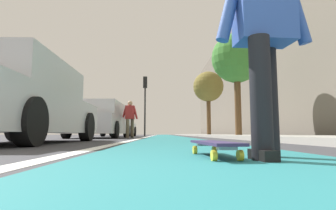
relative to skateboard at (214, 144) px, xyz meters
name	(u,v)px	position (x,y,z in m)	size (l,w,h in m)	color
ground_plane	(170,138)	(8.88, 0.06, -0.09)	(80.00, 80.00, 0.00)	#38383D
bike_lane_paint	(165,136)	(22.88, 0.06, -0.09)	(56.00, 1.90, 0.00)	#237075
lane_stripe_white	(151,136)	(18.88, 1.16, -0.09)	(52.00, 0.16, 0.01)	silver
sidewalk_curb	(216,135)	(16.88, -3.42, -0.03)	(52.00, 3.20, 0.12)	#9E9B93
building_facade	(240,78)	(20.88, -6.50, 4.89)	(40.00, 1.20, 9.97)	#696156
skateboard	(214,144)	(0.00, 0.00, 0.00)	(0.85, 0.26, 0.11)	yellow
skater_person	(263,28)	(-0.15, -0.35, 0.84)	(0.48, 0.72, 1.64)	black
parked_car_near	(22,104)	(2.97, 2.97, 0.63)	(4.55, 1.89, 1.49)	#B7B7BC
parked_car_mid	(100,121)	(9.38, 2.98, 0.62)	(4.60, 2.08, 1.48)	#B7B7BC
parked_car_far	(120,126)	(16.12, 3.20, 0.63)	(4.16, 1.93, 1.50)	silver
traffic_light	(145,95)	(16.90, 1.56, 2.83)	(0.33, 0.28, 4.22)	#2D2D2D
street_tree_mid	(237,59)	(9.82, -3.02, 3.47)	(2.26, 2.26, 4.73)	brown
street_tree_far	(208,87)	(17.25, -3.02, 3.46)	(2.20, 2.20, 4.70)	brown
pedestrian_distant	(130,116)	(9.63, 1.76, 0.82)	(0.45, 0.70, 1.60)	brown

